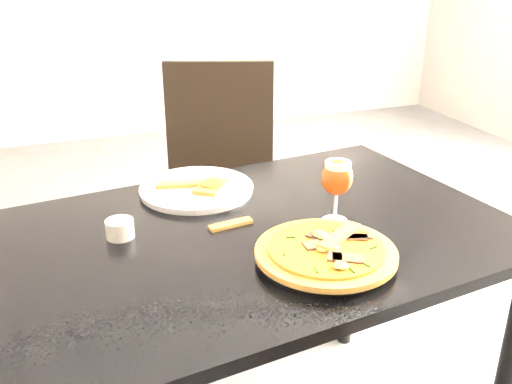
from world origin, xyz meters
name	(u,v)px	position (x,y,z in m)	size (l,w,h in m)	color
ground	(323,370)	(0.00, 0.00, 0.00)	(6.00, 6.00, 0.00)	#575659
dining_table	(259,262)	(-0.35, -0.28, 0.66)	(1.28, 0.93, 0.75)	black
chair_far	(220,180)	(-0.19, 0.57, 0.53)	(0.57, 0.57, 0.97)	black
plate_main	(319,254)	(-0.27, -0.45, 0.76)	(0.27, 0.27, 0.01)	silver
pizza	(326,250)	(-0.27, -0.47, 0.77)	(0.30, 0.30, 0.03)	#9F5326
plate_second	(197,189)	(-0.43, -0.01, 0.76)	(0.31, 0.31, 0.02)	silver
crust_scraps	(201,185)	(-0.42, -0.02, 0.77)	(0.20, 0.14, 0.02)	#9F5326
loose_crust	(231,224)	(-0.41, -0.24, 0.75)	(0.11, 0.02, 0.01)	#9F5326
sauce_cup	(120,228)	(-0.66, -0.21, 0.77)	(0.06, 0.06, 0.04)	beige
beer_glass	(337,178)	(-0.16, -0.31, 0.87)	(0.08, 0.08, 0.16)	silver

